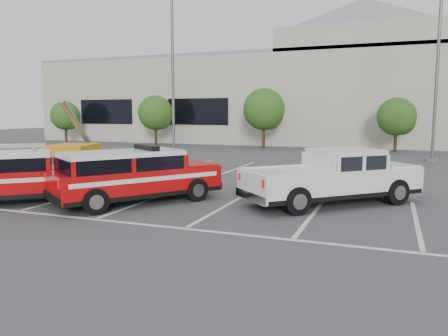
{
  "coord_description": "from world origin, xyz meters",
  "views": [
    {
      "loc": [
        4.67,
        -12.34,
        2.85
      ],
      "look_at": [
        -0.43,
        1.0,
        1.05
      ],
      "focal_mm": 35.0,
      "sensor_mm": 36.0,
      "label": 1
    }
  ],
  "objects_px": {
    "light_pole_left": "(173,75)",
    "white_pickup": "(333,182)",
    "ladder_suv": "(10,180)",
    "light_pole_mid": "(437,72)",
    "utility_rig": "(69,164)",
    "fire_chief_suv": "(134,180)",
    "convention_building": "(343,94)",
    "tree_far_left": "(66,117)",
    "tree_mid_right": "(398,118)",
    "tree_mid_left": "(265,111)",
    "tree_left": "(157,114)"
  },
  "relations": [
    {
      "from": "tree_mid_left",
      "to": "light_pole_mid",
      "type": "height_order",
      "value": "light_pole_mid"
    },
    {
      "from": "light_pole_mid",
      "to": "tree_mid_left",
      "type": "bearing_deg",
      "value": 153.08
    },
    {
      "from": "light_pole_mid",
      "to": "fire_chief_suv",
      "type": "bearing_deg",
      "value": -120.79
    },
    {
      "from": "tree_mid_right",
      "to": "ladder_suv",
      "type": "height_order",
      "value": "tree_mid_right"
    },
    {
      "from": "tree_left",
      "to": "light_pole_mid",
      "type": "distance_m",
      "value": 22.86
    },
    {
      "from": "convention_building",
      "to": "fire_chief_suv",
      "type": "bearing_deg",
      "value": -95.38
    },
    {
      "from": "convention_building",
      "to": "tree_mid_right",
      "type": "relative_size",
      "value": 15.04
    },
    {
      "from": "white_pickup",
      "to": "ladder_suv",
      "type": "xyz_separation_m",
      "value": [
        -9.55,
        -3.59,
        0.05
      ]
    },
    {
      "from": "utility_rig",
      "to": "tree_mid_right",
      "type": "bearing_deg",
      "value": 39.5
    },
    {
      "from": "tree_mid_left",
      "to": "fire_chief_suv",
      "type": "distance_m",
      "value": 22.83
    },
    {
      "from": "light_pole_mid",
      "to": "fire_chief_suv",
      "type": "relative_size",
      "value": 1.91
    },
    {
      "from": "convention_building",
      "to": "white_pickup",
      "type": "distance_m",
      "value": 30.72
    },
    {
      "from": "utility_rig",
      "to": "fire_chief_suv",
      "type": "bearing_deg",
      "value": -47.22
    },
    {
      "from": "light_pole_left",
      "to": "utility_rig",
      "type": "bearing_deg",
      "value": -90.06
    },
    {
      "from": "tree_mid_left",
      "to": "white_pickup",
      "type": "xyz_separation_m",
      "value": [
        7.94,
        -20.5,
        -2.35
      ]
    },
    {
      "from": "tree_mid_right",
      "to": "convention_building",
      "type": "bearing_deg",
      "value": 116.57
    },
    {
      "from": "tree_mid_right",
      "to": "ladder_suv",
      "type": "relative_size",
      "value": 0.84
    },
    {
      "from": "light_pole_left",
      "to": "convention_building",
      "type": "bearing_deg",
      "value": 67.61
    },
    {
      "from": "tree_far_left",
      "to": "tree_mid_right",
      "type": "bearing_deg",
      "value": 0.0
    },
    {
      "from": "convention_building",
      "to": "light_pole_mid",
      "type": "bearing_deg",
      "value": -66.74
    },
    {
      "from": "light_pole_mid",
      "to": "ladder_suv",
      "type": "distance_m",
      "value": 22.98
    },
    {
      "from": "utility_rig",
      "to": "convention_building",
      "type": "bearing_deg",
      "value": 57.71
    },
    {
      "from": "tree_left",
      "to": "ladder_suv",
      "type": "relative_size",
      "value": 0.93
    },
    {
      "from": "tree_far_left",
      "to": "light_pole_left",
      "type": "distance_m",
      "value": 19.85
    },
    {
      "from": "tree_mid_left",
      "to": "light_pole_left",
      "type": "distance_m",
      "value": 10.73
    },
    {
      "from": "tree_far_left",
      "to": "tree_mid_left",
      "type": "xyz_separation_m",
      "value": [
        20.0,
        0.0,
        0.54
      ]
    },
    {
      "from": "light_pole_mid",
      "to": "tree_left",
      "type": "bearing_deg",
      "value": 164.57
    },
    {
      "from": "tree_mid_left",
      "to": "tree_far_left",
      "type": "bearing_deg",
      "value": -180.0
    },
    {
      "from": "tree_mid_right",
      "to": "ladder_suv",
      "type": "distance_m",
      "value": 26.8
    },
    {
      "from": "convention_building",
      "to": "tree_mid_left",
      "type": "relative_size",
      "value": 12.38
    },
    {
      "from": "convention_building",
      "to": "tree_mid_right",
      "type": "height_order",
      "value": "convention_building"
    },
    {
      "from": "ladder_suv",
      "to": "utility_rig",
      "type": "height_order",
      "value": "utility_rig"
    },
    {
      "from": "convention_building",
      "to": "ladder_suv",
      "type": "xyz_separation_m",
      "value": [
        -6.7,
        -33.91,
        -3.98
      ]
    },
    {
      "from": "light_pole_mid",
      "to": "fire_chief_suv",
      "type": "xyz_separation_m",
      "value": [
        -9.88,
        -16.57,
        -4.44
      ]
    },
    {
      "from": "convention_building",
      "to": "tree_mid_left",
      "type": "xyz_separation_m",
      "value": [
        -5.09,
        -9.82,
        -1.68
      ]
    },
    {
      "from": "convention_building",
      "to": "utility_rig",
      "type": "bearing_deg",
      "value": -105.56
    },
    {
      "from": "tree_left",
      "to": "tree_mid_left",
      "type": "bearing_deg",
      "value": 0.0
    },
    {
      "from": "tree_mid_left",
      "to": "utility_rig",
      "type": "distance_m",
      "value": 19.98
    },
    {
      "from": "light_pole_mid",
      "to": "utility_rig",
      "type": "distance_m",
      "value": 20.72
    },
    {
      "from": "tree_far_left",
      "to": "utility_rig",
      "type": "height_order",
      "value": "tree_far_left"
    },
    {
      "from": "ladder_suv",
      "to": "convention_building",
      "type": "bearing_deg",
      "value": 126.53
    },
    {
      "from": "tree_left",
      "to": "tree_mid_left",
      "type": "relative_size",
      "value": 0.91
    },
    {
      "from": "white_pickup",
      "to": "tree_left",
      "type": "bearing_deg",
      "value": 177.79
    },
    {
      "from": "tree_mid_left",
      "to": "light_pole_mid",
      "type": "relative_size",
      "value": 0.47
    },
    {
      "from": "tree_mid_left",
      "to": "fire_chief_suv",
      "type": "relative_size",
      "value": 0.9
    },
    {
      "from": "light_pole_left",
      "to": "white_pickup",
      "type": "bearing_deg",
      "value": -43.46
    },
    {
      "from": "tree_left",
      "to": "light_pole_mid",
      "type": "bearing_deg",
      "value": -15.43
    },
    {
      "from": "light_pole_mid",
      "to": "ladder_suv",
      "type": "xyz_separation_m",
      "value": [
        -13.51,
        -18.05,
        -4.44
      ]
    },
    {
      "from": "tree_left",
      "to": "light_pole_left",
      "type": "bearing_deg",
      "value": -55.48
    },
    {
      "from": "tree_left",
      "to": "fire_chief_suv",
      "type": "bearing_deg",
      "value": -61.99
    }
  ]
}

